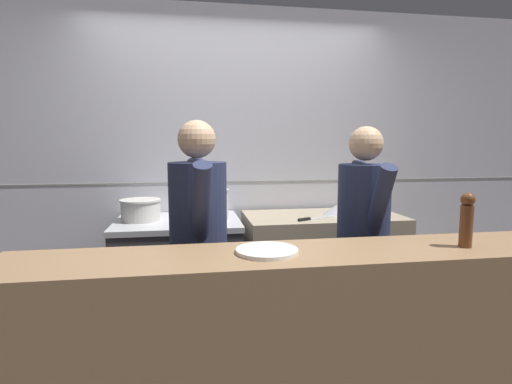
# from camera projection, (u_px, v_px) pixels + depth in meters

# --- Properties ---
(wall_back_tiled) EXTENTS (8.00, 0.06, 2.60)m
(wall_back_tiled) POSITION_uv_depth(u_px,v_px,m) (236.00, 164.00, 3.41)
(wall_back_tiled) COLOR silver
(wall_back_tiled) RESTS_ON ground_plane
(oven_range) EXTENTS (0.92, 0.71, 0.91)m
(oven_range) POSITION_uv_depth(u_px,v_px,m) (179.00, 278.00, 3.04)
(oven_range) COLOR #38383D
(oven_range) RESTS_ON ground_plane
(prep_counter) EXTENTS (1.23, 0.65, 0.91)m
(prep_counter) POSITION_uv_depth(u_px,v_px,m) (322.00, 271.00, 3.22)
(prep_counter) COLOR gray
(prep_counter) RESTS_ON ground_plane
(pass_counter) EXTENTS (2.79, 0.45, 0.99)m
(pass_counter) POSITION_uv_depth(u_px,v_px,m) (314.00, 356.00, 1.86)
(pass_counter) COLOR #93704C
(pass_counter) RESTS_ON ground_plane
(stock_pot) EXTENTS (0.30, 0.30, 0.16)m
(stock_pot) POSITION_uv_depth(u_px,v_px,m) (141.00, 209.00, 2.96)
(stock_pot) COLOR beige
(stock_pot) RESTS_ON oven_range
(sauce_pot) EXTENTS (0.31, 0.31, 0.23)m
(sauce_pot) POSITION_uv_depth(u_px,v_px,m) (209.00, 203.00, 3.01)
(sauce_pot) COLOR #B7BABF
(sauce_pot) RESTS_ON oven_range
(mixing_bowl_steel) EXTENTS (0.26, 0.26, 0.09)m
(mixing_bowl_steel) POSITION_uv_depth(u_px,v_px,m) (339.00, 209.00, 3.18)
(mixing_bowl_steel) COLOR #B7BABF
(mixing_bowl_steel) RESTS_ON prep_counter
(chefs_knife) EXTENTS (0.31, 0.18, 0.02)m
(chefs_knife) POSITION_uv_depth(u_px,v_px,m) (312.00, 219.00, 2.98)
(chefs_knife) COLOR #B7BABF
(chefs_knife) RESTS_ON prep_counter
(plated_dish_main) EXTENTS (0.28, 0.28, 0.02)m
(plated_dish_main) POSITION_uv_depth(u_px,v_px,m) (267.00, 251.00, 1.78)
(plated_dish_main) COLOR white
(plated_dish_main) RESTS_ON pass_counter
(pepper_mill) EXTENTS (0.06, 0.06, 0.26)m
(pepper_mill) POSITION_uv_depth(u_px,v_px,m) (467.00, 219.00, 1.86)
(pepper_mill) COLOR brown
(pepper_mill) RESTS_ON pass_counter
(chef_head_cook) EXTENTS (0.35, 0.70, 1.61)m
(chef_head_cook) POSITION_uv_depth(u_px,v_px,m) (199.00, 246.00, 2.29)
(chef_head_cook) COLOR black
(chef_head_cook) RESTS_ON ground_plane
(chef_sous) EXTENTS (0.32, 0.69, 1.58)m
(chef_sous) POSITION_uv_depth(u_px,v_px,m) (363.00, 240.00, 2.49)
(chef_sous) COLOR black
(chef_sous) RESTS_ON ground_plane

